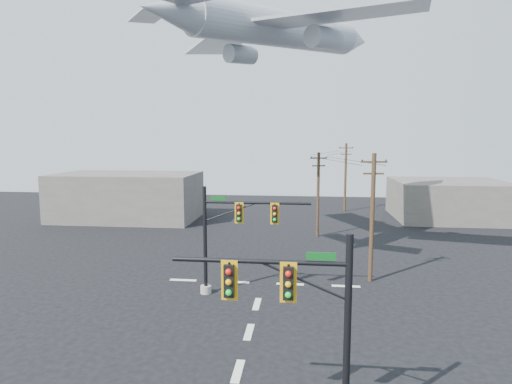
# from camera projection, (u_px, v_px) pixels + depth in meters

# --- Properties ---
(ground) EXTENTS (120.00, 120.00, 0.00)m
(ground) POSITION_uv_depth(u_px,v_px,m) (238.00, 371.00, 19.49)
(ground) COLOR black
(ground) RESTS_ON ground
(lane_markings) EXTENTS (14.00, 21.20, 0.01)m
(lane_markings) POSITION_uv_depth(u_px,v_px,m) (252.00, 322.00, 24.75)
(lane_markings) COLOR white
(lane_markings) RESTS_ON ground
(signal_mast_near) EXTENTS (6.50, 0.81, 7.38)m
(signal_mast_near) POSITION_uv_depth(u_px,v_px,m) (309.00, 331.00, 14.82)
(signal_mast_near) COLOR #9C988E
(signal_mast_near) RESTS_ON ground
(signal_mast_far) EXTENTS (7.44, 0.81, 7.38)m
(signal_mast_far) POSITION_uv_depth(u_px,v_px,m) (227.00, 237.00, 28.60)
(signal_mast_far) COLOR #9C988E
(signal_mast_far) RESTS_ON ground
(utility_pole_a) EXTENTS (1.90, 0.32, 9.50)m
(utility_pole_a) POSITION_uv_depth(u_px,v_px,m) (372.00, 215.00, 31.16)
(utility_pole_a) COLOR #47331E
(utility_pole_a) RESTS_ON ground
(utility_pole_b) EXTENTS (1.81, 0.56, 9.07)m
(utility_pole_b) POSITION_uv_depth(u_px,v_px,m) (318.00, 193.00, 45.70)
(utility_pole_b) COLOR #47331E
(utility_pole_b) RESTS_ON ground
(utility_pole_c) EXTENTS (2.01, 0.40, 9.83)m
(utility_pole_c) POSITION_uv_depth(u_px,v_px,m) (345.00, 176.00, 61.62)
(utility_pole_c) COLOR #47331E
(utility_pole_c) RESTS_ON ground
(power_lines) EXTENTS (6.19, 31.04, 0.18)m
(power_lines) POSITION_uv_depth(u_px,v_px,m) (337.00, 156.00, 46.17)
(power_lines) COLOR black
(airliner) EXTENTS (21.61, 23.36, 7.05)m
(airliner) POSITION_uv_depth(u_px,v_px,m) (281.00, 30.00, 35.27)
(airliner) COLOR #A7ABB3
(building_left) EXTENTS (18.00, 10.00, 6.00)m
(building_left) POSITION_uv_depth(u_px,v_px,m) (127.00, 196.00, 55.82)
(building_left) COLOR #68625B
(building_left) RESTS_ON ground
(building_right) EXTENTS (14.00, 12.00, 5.00)m
(building_right) POSITION_uv_depth(u_px,v_px,m) (449.00, 200.00, 56.20)
(building_right) COLOR #68625B
(building_right) RESTS_ON ground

